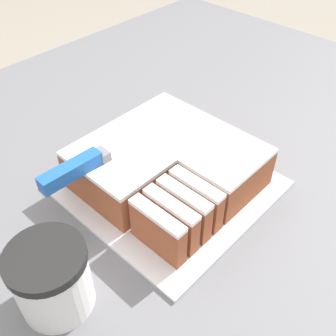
{
  "coord_description": "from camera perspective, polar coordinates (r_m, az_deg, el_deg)",
  "views": [
    {
      "loc": [
        -0.37,
        -0.36,
        1.36
      ],
      "look_at": [
        -0.03,
        -0.03,
        0.94
      ],
      "focal_mm": 42.0,
      "sensor_mm": 36.0,
      "label": 1
    }
  ],
  "objects": [
    {
      "name": "countertop",
      "position": [
        1.05,
        -0.21,
        -18.57
      ],
      "size": [
        1.4,
        1.1,
        0.9
      ],
      "color": "slate",
      "rests_on": "ground_plane"
    },
    {
      "name": "knife",
      "position": [
        0.59,
        -11.07,
        1.08
      ],
      "size": [
        0.3,
        0.03,
        0.02
      ],
      "rotation": [
        0.0,
        0.0,
        -0.04
      ],
      "color": "silver",
      "rests_on": "cake"
    },
    {
      "name": "cake_board",
      "position": [
        0.66,
        0.0,
        -2.54
      ],
      "size": [
        0.3,
        0.3,
        0.01
      ],
      "color": "silver",
      "rests_on": "countertop"
    },
    {
      "name": "cake",
      "position": [
        0.64,
        -0.04,
        0.43
      ],
      "size": [
        0.24,
        0.25,
        0.07
      ],
      "color": "#994C2D",
      "rests_on": "cake_board"
    },
    {
      "name": "coffee_cup",
      "position": [
        0.51,
        -16.46,
        -15.19
      ],
      "size": [
        0.1,
        0.1,
        0.1
      ],
      "color": "white",
      "rests_on": "countertop"
    }
  ]
}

